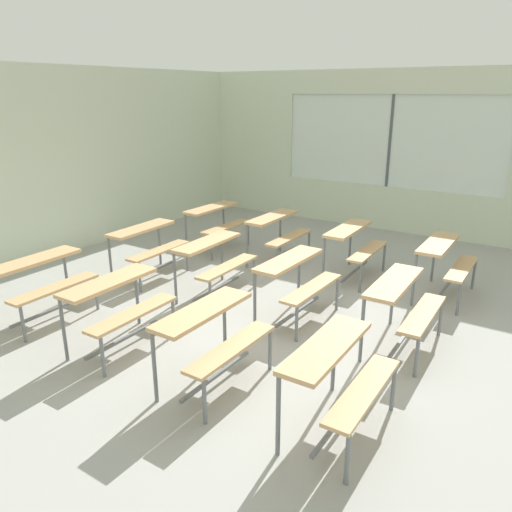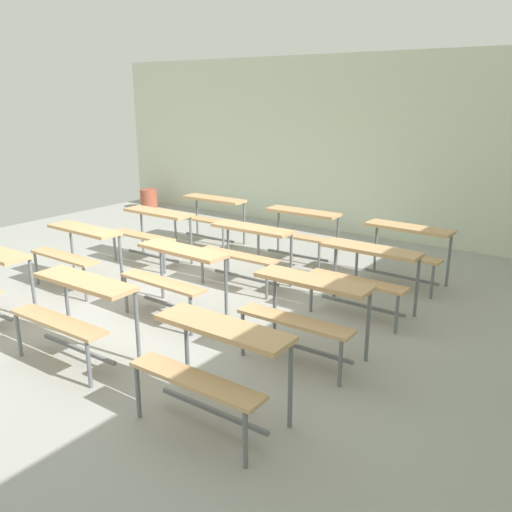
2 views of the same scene
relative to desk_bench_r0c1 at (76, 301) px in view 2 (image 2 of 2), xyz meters
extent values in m
cube|color=#9E9E99|center=(-0.46, 1.28, -0.59)|extent=(10.00, 9.00, 0.05)
cube|color=beige|center=(-0.46, 5.78, 0.94)|extent=(10.00, 0.12, 3.00)
cylinder|color=slate|center=(-1.13, 0.26, -0.20)|extent=(0.04, 0.04, 0.72)
cube|color=tan|center=(0.00, 0.11, 0.16)|extent=(1.11, 0.34, 0.04)
cube|color=tan|center=(0.00, -0.21, -0.12)|extent=(1.10, 0.24, 0.03)
cylinder|color=slate|center=(-0.51, 0.24, -0.20)|extent=(0.04, 0.04, 0.72)
cylinder|color=slate|center=(0.49, 0.26, -0.20)|extent=(0.04, 0.04, 0.72)
cylinder|color=slate|center=(-0.49, -0.31, -0.34)|extent=(0.04, 0.04, 0.44)
cylinder|color=slate|center=(0.51, -0.29, -0.34)|extent=(0.04, 0.04, 0.44)
cube|color=slate|center=(0.00, -0.03, -0.46)|extent=(1.00, 0.05, 0.03)
cube|color=tan|center=(1.65, 0.07, 0.16)|extent=(1.10, 0.33, 0.04)
cube|color=tan|center=(1.66, -0.25, -0.12)|extent=(1.10, 0.23, 0.03)
cylinder|color=slate|center=(1.15, 0.21, -0.20)|extent=(0.04, 0.04, 0.72)
cylinder|color=slate|center=(2.15, 0.22, -0.20)|extent=(0.04, 0.04, 0.72)
cylinder|color=slate|center=(1.16, -0.34, -0.34)|extent=(0.04, 0.04, 0.44)
cylinder|color=slate|center=(2.16, -0.33, -0.34)|extent=(0.04, 0.04, 0.44)
cube|color=slate|center=(1.66, -0.07, -0.46)|extent=(1.00, 0.04, 0.03)
cube|color=tan|center=(-1.64, 1.33, 0.16)|extent=(1.10, 0.33, 0.04)
cube|color=tan|center=(-1.64, 1.01, -0.12)|extent=(1.10, 0.23, 0.03)
cylinder|color=slate|center=(-2.14, 1.48, -0.20)|extent=(0.04, 0.04, 0.72)
cylinder|color=slate|center=(-1.14, 1.47, -0.20)|extent=(0.04, 0.04, 0.72)
cylinder|color=slate|center=(-2.14, 0.93, -0.34)|extent=(0.04, 0.04, 0.44)
cylinder|color=slate|center=(-1.14, 0.92, -0.34)|extent=(0.04, 0.04, 0.44)
cube|color=slate|center=(-1.64, 1.19, -0.46)|extent=(1.00, 0.04, 0.03)
cube|color=tan|center=(0.01, 1.38, 0.16)|extent=(1.11, 0.35, 0.04)
cube|color=tan|center=(0.01, 1.06, -0.12)|extent=(1.11, 0.25, 0.03)
cylinder|color=slate|center=(-0.48, 1.53, -0.20)|extent=(0.04, 0.04, 0.72)
cylinder|color=slate|center=(0.52, 1.50, -0.20)|extent=(0.04, 0.04, 0.72)
cylinder|color=slate|center=(-0.50, 0.98, -0.34)|extent=(0.04, 0.04, 0.44)
cylinder|color=slate|center=(0.50, 0.95, -0.34)|extent=(0.04, 0.04, 0.44)
cube|color=slate|center=(0.01, 1.24, -0.46)|extent=(1.00, 0.06, 0.03)
cube|color=tan|center=(1.68, 1.34, 0.16)|extent=(1.11, 0.35, 0.04)
cube|color=tan|center=(1.68, 1.02, -0.12)|extent=(1.10, 0.25, 0.03)
cylinder|color=slate|center=(1.17, 1.47, -0.20)|extent=(0.04, 0.04, 0.72)
cylinder|color=slate|center=(2.17, 1.49, -0.20)|extent=(0.04, 0.04, 0.72)
cylinder|color=slate|center=(1.19, 0.92, -0.34)|extent=(0.04, 0.04, 0.44)
cylinder|color=slate|center=(2.18, 0.94, -0.34)|extent=(0.04, 0.04, 0.44)
cube|color=slate|center=(1.68, 1.20, -0.46)|extent=(1.00, 0.06, 0.03)
cube|color=tan|center=(-1.62, 2.60, 0.16)|extent=(1.10, 0.33, 0.04)
cube|color=tan|center=(-1.62, 2.28, -0.12)|extent=(1.10, 0.23, 0.03)
cylinder|color=slate|center=(-2.13, 2.73, -0.20)|extent=(0.04, 0.04, 0.72)
cylinder|color=slate|center=(-1.13, 2.74, -0.20)|extent=(0.04, 0.04, 0.72)
cylinder|color=slate|center=(-2.12, 2.18, -0.34)|extent=(0.04, 0.04, 0.44)
cylinder|color=slate|center=(-1.12, 2.19, -0.34)|extent=(0.04, 0.04, 0.44)
cube|color=slate|center=(-1.62, 2.46, -0.46)|extent=(1.00, 0.04, 0.03)
cube|color=tan|center=(0.05, 2.62, 0.16)|extent=(1.11, 0.34, 0.04)
cube|color=tan|center=(0.05, 2.30, -0.12)|extent=(1.10, 0.24, 0.03)
cylinder|color=slate|center=(-0.46, 2.75, -0.20)|extent=(0.04, 0.04, 0.72)
cylinder|color=slate|center=(0.54, 2.77, -0.20)|extent=(0.04, 0.04, 0.72)
cylinder|color=slate|center=(-0.45, 2.20, -0.34)|extent=(0.04, 0.04, 0.44)
cylinder|color=slate|center=(0.55, 2.22, -0.34)|extent=(0.04, 0.04, 0.44)
cube|color=slate|center=(0.05, 2.48, -0.46)|extent=(1.00, 0.05, 0.03)
cube|color=tan|center=(1.67, 2.62, 0.16)|extent=(1.10, 0.32, 0.04)
cube|color=tan|center=(1.67, 2.30, -0.12)|extent=(1.10, 0.22, 0.03)
cylinder|color=slate|center=(1.17, 2.76, -0.20)|extent=(0.04, 0.04, 0.72)
cylinder|color=slate|center=(2.17, 2.76, -0.20)|extent=(0.04, 0.04, 0.72)
cylinder|color=slate|center=(1.17, 2.21, -0.34)|extent=(0.04, 0.04, 0.44)
cylinder|color=slate|center=(2.17, 2.21, -0.34)|extent=(0.04, 0.04, 0.44)
cube|color=slate|center=(1.67, 2.48, -0.46)|extent=(1.00, 0.03, 0.03)
cube|color=tan|center=(-1.63, 3.87, 0.16)|extent=(1.11, 0.34, 0.04)
cube|color=tan|center=(-1.63, 3.55, -0.12)|extent=(1.10, 0.24, 0.03)
cylinder|color=slate|center=(-2.14, 4.00, -0.20)|extent=(0.04, 0.04, 0.72)
cylinder|color=slate|center=(-1.14, 4.02, -0.20)|extent=(0.04, 0.04, 0.72)
cylinder|color=slate|center=(-2.13, 3.45, -0.34)|extent=(0.04, 0.04, 0.44)
cylinder|color=slate|center=(-1.13, 3.47, -0.34)|extent=(0.04, 0.04, 0.44)
cube|color=slate|center=(-1.63, 3.73, -0.46)|extent=(1.00, 0.05, 0.03)
cube|color=tan|center=(0.06, 3.85, 0.16)|extent=(1.11, 0.35, 0.04)
cube|color=tan|center=(0.07, 3.53, -0.12)|extent=(1.10, 0.25, 0.03)
cylinder|color=slate|center=(-0.44, 3.97, -0.20)|extent=(0.04, 0.04, 0.72)
cylinder|color=slate|center=(0.56, 4.00, -0.20)|extent=(0.04, 0.04, 0.72)
cylinder|color=slate|center=(-0.43, 3.43, -0.34)|extent=(0.04, 0.04, 0.44)
cylinder|color=slate|center=(0.57, 3.45, -0.34)|extent=(0.04, 0.04, 0.44)
cube|color=slate|center=(0.06, 3.71, -0.46)|extent=(1.00, 0.06, 0.03)
cube|color=tan|center=(1.65, 3.82, 0.16)|extent=(1.11, 0.35, 0.04)
cube|color=tan|center=(1.64, 3.50, -0.12)|extent=(1.11, 0.25, 0.03)
cylinder|color=slate|center=(1.16, 3.97, -0.20)|extent=(0.04, 0.04, 0.72)
cylinder|color=slate|center=(2.15, 3.94, -0.20)|extent=(0.04, 0.04, 0.72)
cylinder|color=slate|center=(1.14, 3.42, -0.34)|extent=(0.04, 0.04, 0.44)
cylinder|color=slate|center=(2.14, 3.39, -0.34)|extent=(0.04, 0.04, 0.44)
cube|color=slate|center=(1.65, 3.68, -0.46)|extent=(1.00, 0.06, 0.03)
cylinder|color=#9E4C38|center=(-4.54, 5.13, -0.36)|extent=(0.36, 0.36, 0.41)
camera|label=1|loc=(-4.76, -1.29, 2.04)|focal=34.55mm
camera|label=2|loc=(3.95, -2.70, 1.79)|focal=37.58mm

